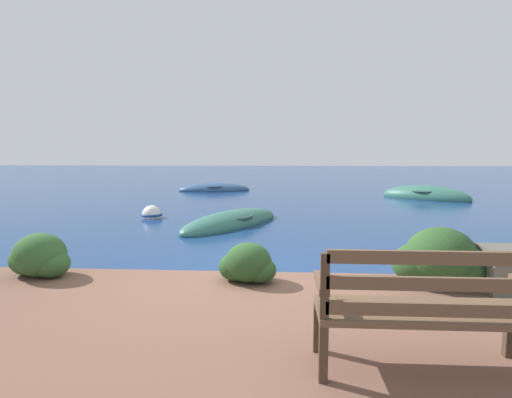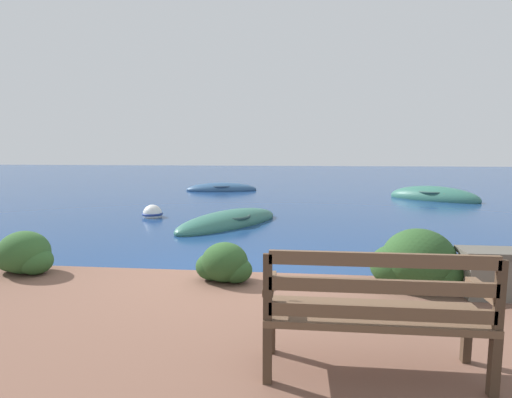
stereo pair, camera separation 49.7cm
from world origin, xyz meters
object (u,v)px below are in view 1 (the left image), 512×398
(rowboat_nearest, at_px, (232,223))
(mooring_buoy, at_px, (152,215))
(rowboat_far, at_px, (214,190))
(park_bench, at_px, (426,307))
(rowboat_mid, at_px, (425,197))

(rowboat_nearest, bearing_deg, mooring_buoy, 100.85)
(rowboat_nearest, relative_size, rowboat_far, 1.05)
(rowboat_nearest, xyz_separation_m, rowboat_far, (-1.70, 7.92, 0.00))
(park_bench, height_order, rowboat_far, park_bench)
(park_bench, relative_size, rowboat_mid, 0.47)
(rowboat_far, height_order, mooring_buoy, rowboat_far)
(mooring_buoy, bearing_deg, park_bench, -59.69)
(rowboat_nearest, height_order, rowboat_mid, rowboat_mid)
(rowboat_nearest, height_order, rowboat_far, same)
(rowboat_far, relative_size, mooring_buoy, 5.83)
(rowboat_nearest, bearing_deg, rowboat_far, 43.97)
(rowboat_mid, bearing_deg, rowboat_nearest, -102.65)
(rowboat_mid, bearing_deg, mooring_buoy, -114.85)
(rowboat_mid, relative_size, rowboat_far, 1.00)
(rowboat_far, distance_m, mooring_buoy, 7.08)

